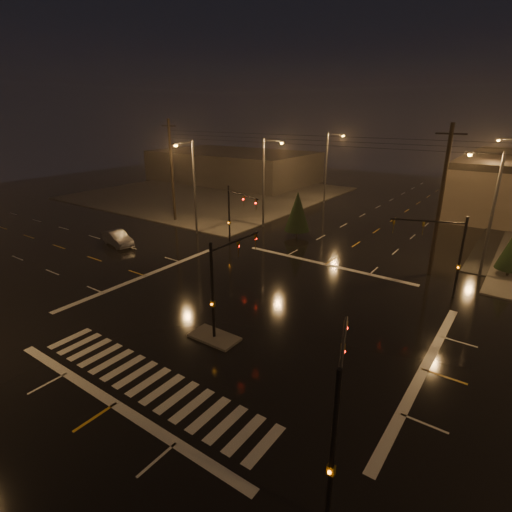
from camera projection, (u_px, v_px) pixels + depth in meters
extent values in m
plane|color=black|center=(253.00, 312.00, 26.88)|extent=(140.00, 140.00, 0.00)
cube|color=#4B4843|center=(212.00, 193.00, 66.18)|extent=(36.00, 36.00, 0.12)
cube|color=#4B4843|center=(214.00, 337.00, 23.78)|extent=(3.00, 1.60, 0.15)
cube|color=beige|center=(149.00, 382.00, 19.97)|extent=(15.00, 2.60, 0.01)
cube|color=beige|center=(115.00, 404.00, 18.43)|extent=(16.00, 0.50, 0.01)
cube|color=beige|center=(326.00, 264.00, 35.31)|extent=(16.00, 0.50, 0.01)
cube|color=#413C3A|center=(233.00, 166.00, 77.17)|extent=(30.00, 18.00, 5.60)
cylinder|color=black|center=(213.00, 293.00, 22.79)|extent=(0.18, 0.18, 6.00)
cylinder|color=black|center=(236.00, 241.00, 23.66)|extent=(0.12, 4.50, 0.12)
imported|color=#594707|center=(256.00, 234.00, 25.23)|extent=(0.16, 0.20, 1.00)
cube|color=#594707|center=(213.00, 304.00, 23.02)|extent=(0.25, 0.18, 0.35)
cylinder|color=black|center=(460.00, 258.00, 28.20)|extent=(0.18, 0.18, 6.00)
cylinder|color=black|center=(428.00, 221.00, 27.97)|extent=(4.74, 1.82, 0.12)
imported|color=#594707|center=(394.00, 220.00, 28.55)|extent=(0.24, 0.22, 1.00)
cube|color=#594707|center=(458.00, 267.00, 28.44)|extent=(0.25, 0.18, 0.35)
cylinder|color=black|center=(229.00, 216.00, 39.62)|extent=(0.18, 0.18, 6.00)
cylinder|color=black|center=(242.00, 195.00, 36.83)|extent=(4.74, 1.82, 0.12)
imported|color=#594707|center=(256.00, 200.00, 35.11)|extent=(0.24, 0.22, 1.00)
cube|color=#594707|center=(229.00, 223.00, 39.86)|extent=(0.25, 0.18, 0.35)
cylinder|color=black|center=(332.00, 452.00, 12.09)|extent=(0.18, 0.18, 6.00)
cylinder|color=black|center=(343.00, 346.00, 13.05)|extent=(1.48, 3.80, 0.12)
imported|color=#594707|center=(346.00, 321.00, 14.70)|extent=(0.22, 0.24, 1.00)
cube|color=#594707|center=(331.00, 470.00, 12.33)|extent=(0.25, 0.18, 0.35)
cylinder|color=#38383A|center=(263.00, 184.00, 45.23)|extent=(0.24, 0.24, 10.00)
cylinder|color=#38383A|center=(273.00, 141.00, 42.95)|extent=(2.40, 0.14, 0.14)
cube|color=#38383A|center=(282.00, 142.00, 42.37)|extent=(0.70, 0.30, 0.18)
sphere|color=#FF9E2D|center=(282.00, 143.00, 42.41)|extent=(0.32, 0.32, 0.32)
cylinder|color=#38383A|center=(326.00, 169.00, 57.51)|extent=(0.24, 0.24, 10.00)
cylinder|color=#38383A|center=(336.00, 134.00, 55.22)|extent=(2.40, 0.14, 0.14)
cube|color=#38383A|center=(343.00, 135.00, 54.64)|extent=(0.70, 0.30, 0.18)
sphere|color=#FF9E2D|center=(343.00, 136.00, 54.69)|extent=(0.32, 0.32, 0.32)
cylinder|color=#38383A|center=(492.00, 217.00, 31.20)|extent=(0.24, 0.24, 10.00)
cylinder|color=#38383A|center=(486.00, 153.00, 30.22)|extent=(2.40, 0.14, 0.14)
cube|color=#38383A|center=(470.00, 153.00, 30.83)|extent=(0.70, 0.30, 0.18)
sphere|color=#FF9E2D|center=(470.00, 154.00, 30.88)|extent=(0.32, 0.32, 0.32)
cylinder|color=#38383A|center=(510.00, 139.00, 45.56)|extent=(2.40, 0.14, 0.14)
cube|color=#38383A|center=(499.00, 139.00, 46.18)|extent=(0.70, 0.30, 0.18)
sphere|color=#FF9E2D|center=(498.00, 140.00, 46.22)|extent=(0.32, 0.32, 0.32)
cylinder|color=#38383A|center=(195.00, 188.00, 42.69)|extent=(0.24, 0.24, 10.00)
cylinder|color=#38383A|center=(184.00, 143.00, 40.14)|extent=(0.14, 2.40, 0.14)
cube|color=#38383A|center=(176.00, 144.00, 39.31)|extent=(0.30, 0.70, 0.18)
sphere|color=#FF9E2D|center=(176.00, 145.00, 39.35)|extent=(0.32, 0.32, 0.32)
cylinder|color=black|center=(172.00, 172.00, 47.53)|extent=(0.32, 0.32, 12.00)
cube|color=black|center=(169.00, 126.00, 45.76)|extent=(2.20, 0.12, 0.12)
cylinder|color=black|center=(440.00, 203.00, 31.23)|extent=(0.32, 0.32, 12.00)
cube|color=black|center=(451.00, 134.00, 29.46)|extent=(2.20, 0.12, 0.12)
cylinder|color=black|center=(508.00, 273.00, 32.58)|extent=(0.18, 0.18, 0.70)
cylinder|color=black|center=(297.00, 233.00, 43.07)|extent=(0.18, 0.18, 0.70)
cone|color=black|center=(297.00, 211.00, 42.24)|extent=(2.68, 2.68, 4.19)
imported|color=slate|center=(118.00, 238.00, 40.11)|extent=(4.68, 2.50, 1.46)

